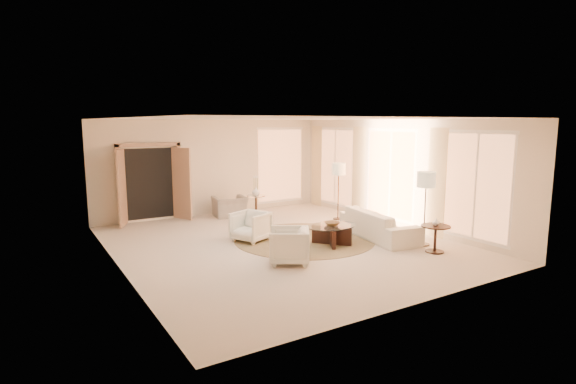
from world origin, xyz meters
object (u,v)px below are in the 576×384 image
accent_chair (230,203)px  end_vase (436,222)px  coffee_table (332,233)px  end_table (435,234)px  sofa (379,224)px  side_table (256,204)px  floor_lamp_far (426,183)px  bowl (332,224)px  floor_lamp_near (339,172)px  armchair_right (289,244)px  armchair_left (251,225)px  side_vase (256,191)px

accent_chair → end_vase: (2.20, -5.60, 0.26)m
coffee_table → end_table: size_ratio=2.12×
sofa → side_table: bearing=30.5°
floor_lamp_far → bowl: 2.25m
coffee_table → end_vase: 2.24m
end_vase → floor_lamp_near: bearing=86.0°
side_table → bowl: 3.52m
side_table → floor_lamp_far: size_ratio=0.39×
end_table → floor_lamp_near: size_ratio=0.38×
end_table → floor_lamp_far: 1.16m
armchair_right → bowl: size_ratio=2.25×
coffee_table → floor_lamp_near: (1.76, 2.05, 1.08)m
armchair_left → end_vase: (2.91, -2.86, 0.27)m
side_table → floor_lamp_near: 2.55m
side_vase → end_table: bearing=-72.8°
coffee_table → side_table: (-0.08, 3.52, 0.11)m
accent_chair → bowl: bearing=107.9°
side_table → end_vase: 5.37m
armchair_right → side_vase: 4.39m
coffee_table → bowl: bearing=0.0°
floor_lamp_near → armchair_left: bearing=-165.8°
coffee_table → floor_lamp_far: bearing=-32.2°
floor_lamp_near → end_vase: 3.73m
armchair_right → coffee_table: (1.51, 0.62, -0.11)m
coffee_table → side_vase: size_ratio=5.39×
end_vase → side_vase: 5.37m
accent_chair → side_table: (0.62, -0.47, -0.01)m
armchair_right → coffee_table: 1.63m
end_vase → side_vase: bearing=107.2°
armchair_right → end_table: armchair_right is taller
armchair_right → end_table: (3.02, -0.99, 0.01)m
armchair_left → bowl: 1.88m
sofa → floor_lamp_far: 1.53m
accent_chair → armchair_right: bearing=88.0°
coffee_table → side_vase: side_vase is taller
sofa → coffee_table: 1.35m
coffee_table → end_vase: bearing=-46.9°
end_vase → side_vase: (-1.59, 5.13, 0.10)m
bowl → accent_chair: bearing=99.9°
end_table → side_vase: size_ratio=2.54×
side_table → floor_lamp_near: (1.84, -1.47, 0.97)m
floor_lamp_far → bowl: floor_lamp_far is taller
end_vase → side_table: bearing=107.2°
side_vase → side_table: bearing=82.9°
armchair_left → floor_lamp_near: size_ratio=0.47×
floor_lamp_far → armchair_right: bearing=171.7°
armchair_right → bowl: armchair_right is taller
armchair_left → floor_lamp_far: 4.05m
sofa → bowl: bearing=95.6°
sofa → bowl: size_ratio=6.65×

